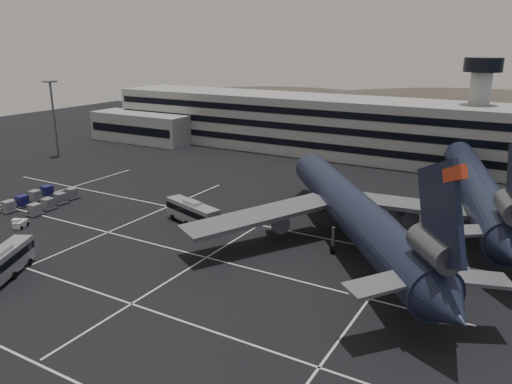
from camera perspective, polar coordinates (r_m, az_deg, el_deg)
ground at (r=71.11m, az=-15.52°, el=-6.38°), size 260.00×260.00×0.00m
lane_markings at (r=70.94m, az=-14.56°, el=-6.35°), size 90.00×55.62×0.01m
terminal at (r=128.35m, az=6.40°, el=7.63°), size 125.00×26.00×24.00m
hills at (r=220.56m, az=21.88°, el=5.37°), size 352.00×180.00×44.00m
lightpole_left at (r=131.19m, az=-22.20°, el=8.86°), size 2.40×2.40×18.28m
trijet_main at (r=68.67m, az=11.14°, el=-2.21°), size 40.47×48.71×18.08m
trijet_far at (r=84.82m, az=24.00°, el=0.42°), size 23.61×56.88×18.08m
bus_near at (r=66.93m, az=-27.03°, el=-7.21°), size 7.20×10.90×3.86m
bus_far at (r=77.48m, az=-7.26°, el=-2.27°), size 11.11×5.68×3.83m
tug_a at (r=94.96m, az=-25.98°, el=-1.22°), size 1.63×2.32×1.37m
tug_b at (r=84.17m, az=-25.35°, el=-3.29°), size 2.16×2.64×1.48m
uld_cluster at (r=94.00m, az=-23.32°, el=-0.84°), size 9.71×13.11×1.95m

